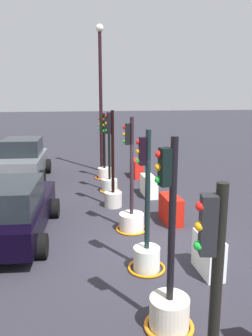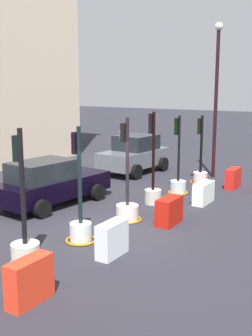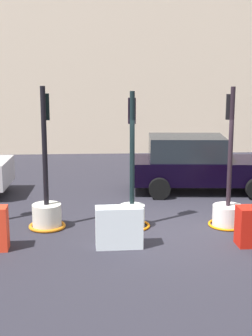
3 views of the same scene
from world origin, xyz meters
The scene contains 6 objects.
ground_plane centered at (0.00, 0.00, 0.00)m, with size 120.00×120.00×0.00m, color #27252E.
traffic_light_2 centered at (-3.09, 0.32, 0.55)m, with size 0.85×0.85×3.26m.
traffic_light_3 centered at (-1.12, 0.27, 0.57)m, with size 0.85×0.85×3.15m.
traffic_light_4 centered at (1.12, 0.22, 0.50)m, with size 0.90×0.90×3.24m.
construction_barrier_2 centered at (-1.48, -1.04, 0.43)m, with size 0.98×0.42×0.87m.
car_black_sedan centered at (1.07, 3.43, 0.81)m, with size 4.47×2.27×1.65m.
Camera 3 is at (-1.89, -10.91, 3.80)m, focal length 53.71 mm.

